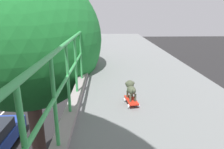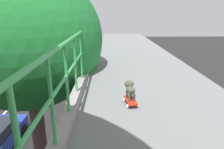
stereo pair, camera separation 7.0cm
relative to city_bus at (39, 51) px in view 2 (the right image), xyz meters
The scene contains 4 objects.
city_bus is the anchor object (origin of this frame).
roadside_tree_mid 23.17m from the city_bus, 71.66° to the right, with size 4.28×4.28×8.04m.
toy_skateboard 26.34m from the city_bus, 67.81° to the right, with size 0.25×0.43×0.09m.
small_dog 26.31m from the city_bus, 67.77° to the right, with size 0.19×0.38×0.31m.
Camera 2 is at (0.37, 0.06, 6.79)m, focal length 32.19 mm.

